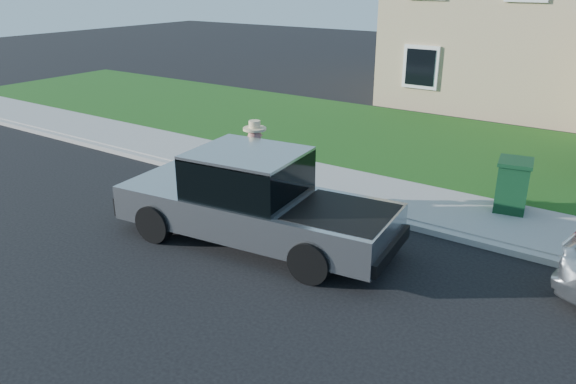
# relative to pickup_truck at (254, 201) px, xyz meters

# --- Properties ---
(ground) EXTENTS (80.00, 80.00, 0.00)m
(ground) POSITION_rel_pickup_truck_xyz_m (0.52, -0.70, -0.81)
(ground) COLOR black
(ground) RESTS_ON ground
(curb) EXTENTS (40.00, 0.20, 0.12)m
(curb) POSITION_rel_pickup_truck_xyz_m (1.52, 2.20, -0.75)
(curb) COLOR gray
(curb) RESTS_ON ground
(sidewalk) EXTENTS (40.00, 2.00, 0.15)m
(sidewalk) POSITION_rel_pickup_truck_xyz_m (1.52, 3.30, -0.73)
(sidewalk) COLOR gray
(sidewalk) RESTS_ON ground
(lawn) EXTENTS (40.00, 7.00, 0.10)m
(lawn) POSITION_rel_pickup_truck_xyz_m (1.52, 7.80, -0.76)
(lawn) COLOR #1C4313
(lawn) RESTS_ON ground
(house) EXTENTS (14.00, 11.30, 6.85)m
(house) POSITION_rel_pickup_truck_xyz_m (1.84, 15.69, 2.36)
(house) COLOR tan
(house) RESTS_ON ground
(pickup_truck) EXTENTS (5.44, 2.37, 1.73)m
(pickup_truck) POSITION_rel_pickup_truck_xyz_m (0.00, 0.00, 0.00)
(pickup_truck) COLOR black
(pickup_truck) RESTS_ON ground
(woman) EXTENTS (0.71, 0.54, 1.93)m
(woman) POSITION_rel_pickup_truck_xyz_m (-0.88, 1.19, 0.11)
(woman) COLOR tan
(woman) RESTS_ON ground
(trash_bin) EXTENTS (0.76, 0.84, 1.06)m
(trash_bin) POSITION_rel_pickup_truck_xyz_m (3.56, 3.89, -0.12)
(trash_bin) COLOR #0E341A
(trash_bin) RESTS_ON sidewalk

